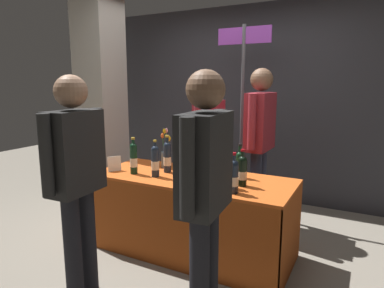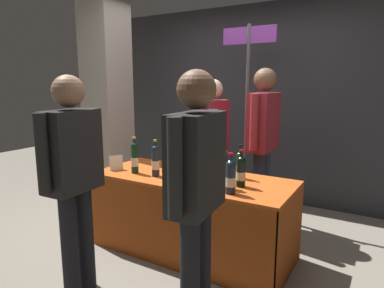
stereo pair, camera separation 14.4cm
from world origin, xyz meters
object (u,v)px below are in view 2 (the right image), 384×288
(tasting_table, at_px, (192,199))
(taster_foreground_right, at_px, (196,183))
(display_bottle_0, at_px, (241,171))
(wine_glass_near_vendor, at_px, (178,165))
(vendor_presenter, at_px, (263,133))
(featured_wine_bottle, at_px, (240,164))
(booth_signpost, at_px, (247,96))
(concrete_pillar, at_px, (107,89))
(flower_vase, at_px, (168,156))

(tasting_table, bearing_deg, taster_foreground_right, -58.02)
(display_bottle_0, height_order, wine_glass_near_vendor, display_bottle_0)
(tasting_table, relative_size, wine_glass_near_vendor, 12.33)
(vendor_presenter, bearing_deg, featured_wine_bottle, 3.69)
(tasting_table, height_order, booth_signpost, booth_signpost)
(booth_signpost, bearing_deg, featured_wine_bottle, -71.15)
(vendor_presenter, distance_m, booth_signpost, 0.60)
(concrete_pillar, relative_size, wine_glass_near_vendor, 20.17)
(concrete_pillar, xyz_separation_m, tasting_table, (1.57, -0.58, -0.97))
(tasting_table, bearing_deg, concrete_pillar, 159.77)
(tasting_table, distance_m, vendor_presenter, 1.08)
(featured_wine_bottle, height_order, display_bottle_0, display_bottle_0)
(concrete_pillar, height_order, display_bottle_0, concrete_pillar)
(flower_vase, height_order, booth_signpost, booth_signpost)
(tasting_table, height_order, vendor_presenter, vendor_presenter)
(display_bottle_0, xyz_separation_m, vendor_presenter, (-0.13, 0.92, 0.18))
(taster_foreground_right, bearing_deg, display_bottle_0, -0.40)
(wine_glass_near_vendor, relative_size, flower_vase, 0.37)
(concrete_pillar, xyz_separation_m, display_bottle_0, (2.06, -0.63, -0.63))
(featured_wine_bottle, height_order, taster_foreground_right, taster_foreground_right)
(featured_wine_bottle, xyz_separation_m, booth_signpost, (-0.36, 1.04, 0.56))
(display_bottle_0, height_order, vendor_presenter, vendor_presenter)
(wine_glass_near_vendor, distance_m, booth_signpost, 1.40)
(concrete_pillar, height_order, tasting_table, concrete_pillar)
(taster_foreground_right, bearing_deg, vendor_presenter, 1.72)
(tasting_table, bearing_deg, flower_vase, 155.01)
(concrete_pillar, xyz_separation_m, wine_glass_near_vendor, (1.45, -0.63, -0.65))
(featured_wine_bottle, distance_m, vendor_presenter, 0.72)
(vendor_presenter, bearing_deg, booth_signpost, -135.75)
(concrete_pillar, distance_m, wine_glass_near_vendor, 1.71)
(featured_wine_bottle, bearing_deg, vendor_presenter, 92.47)
(wine_glass_near_vendor, bearing_deg, booth_signpost, 83.26)
(flower_vase, height_order, taster_foreground_right, taster_foreground_right)
(featured_wine_bottle, bearing_deg, concrete_pillar, 168.30)
(wine_glass_near_vendor, relative_size, taster_foreground_right, 0.09)
(concrete_pillar, bearing_deg, taster_foreground_right, -34.63)
(display_bottle_0, bearing_deg, featured_wine_bottle, 114.94)
(display_bottle_0, relative_size, vendor_presenter, 0.18)
(concrete_pillar, bearing_deg, display_bottle_0, -16.98)
(display_bottle_0, xyz_separation_m, wine_glass_near_vendor, (-0.61, 0.00, -0.02))
(tasting_table, relative_size, taster_foreground_right, 1.11)
(concrete_pillar, bearing_deg, vendor_presenter, 8.48)
(concrete_pillar, xyz_separation_m, featured_wine_bottle, (1.96, -0.41, -0.63))
(vendor_presenter, height_order, taster_foreground_right, vendor_presenter)
(vendor_presenter, bearing_deg, taster_foreground_right, 7.63)
(tasting_table, relative_size, featured_wine_bottle, 5.93)
(display_bottle_0, xyz_separation_m, booth_signpost, (-0.46, 1.27, 0.55))
(vendor_presenter, relative_size, booth_signpost, 0.77)
(display_bottle_0, relative_size, wine_glass_near_vendor, 2.09)
(featured_wine_bottle, distance_m, taster_foreground_right, 1.08)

